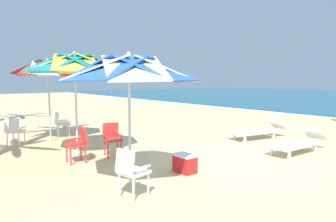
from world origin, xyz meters
name	(u,v)px	position (x,y,z in m)	size (l,w,h in m)	color
ground_plane	(223,155)	(0.00, 0.00, 0.00)	(80.00, 80.00, 0.00)	beige
beach_umbrella_0	(129,70)	(0.50, -3.21, 2.19)	(2.53, 2.53, 2.52)	silver
plastic_chair_0	(131,170)	(0.94, -3.47, 0.50)	(0.51, 0.54, 0.87)	white
beach_umbrella_1	(75,65)	(-2.35, -3.09, 2.40)	(2.55, 2.55, 2.73)	silver
plastic_chair_1	(78,142)	(-1.75, -3.29, 0.50)	(0.48, 0.50, 0.87)	red
plastic_chair_2	(112,137)	(-1.80, -2.36, 0.50)	(0.55, 0.53, 0.87)	red
beach_umbrella_2	(48,69)	(-4.74, -3.04, 2.35)	(2.23, 2.23, 2.70)	silver
plastic_chair_3	(61,123)	(-5.29, -2.50, 0.50)	(0.50, 0.52, 0.87)	white
plastic_chair_4	(14,130)	(-4.66, -4.12, 0.50)	(0.63, 0.63, 0.87)	white
sun_lounger_0	(299,143)	(1.15, 1.82, 0.28)	(0.74, 2.17, 0.62)	white
sun_lounger_1	(259,131)	(-0.67, 2.63, 0.28)	(1.04, 2.23, 0.62)	white
cooler_box	(185,163)	(0.47, -1.80, 0.20)	(0.50, 0.34, 0.40)	red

